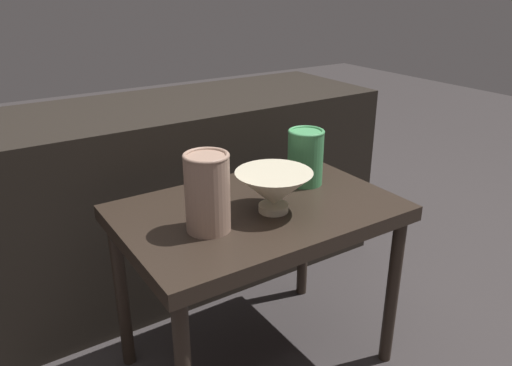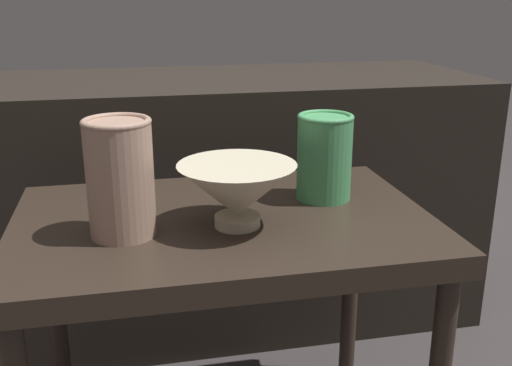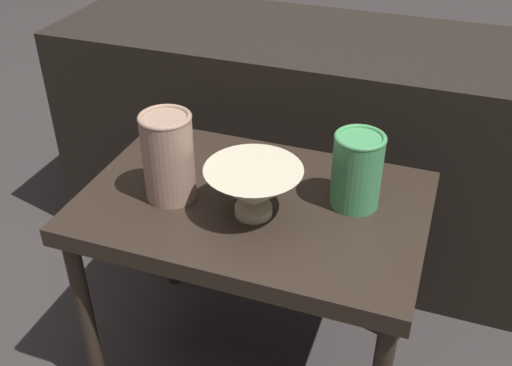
% 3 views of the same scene
% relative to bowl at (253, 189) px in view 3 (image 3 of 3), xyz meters
% --- Properties ---
extents(ground_plane, '(8.00, 8.00, 0.00)m').
position_rel_bowl_xyz_m(ground_plane, '(-0.02, 0.05, -0.57)').
color(ground_plane, '#383333').
extents(table, '(0.72, 0.48, 0.51)m').
position_rel_bowl_xyz_m(table, '(-0.02, 0.05, -0.12)').
color(table, '#2D231C').
rests_on(table, ground_plane).
extents(couch_backdrop, '(1.51, 0.50, 0.66)m').
position_rel_bowl_xyz_m(couch_backdrop, '(-0.02, 0.62, -0.24)').
color(couch_backdrop, black).
rests_on(couch_backdrop, ground_plane).
extents(bowl, '(0.20, 0.20, 0.11)m').
position_rel_bowl_xyz_m(bowl, '(0.00, 0.00, 0.00)').
color(bowl, beige).
rests_on(bowl, table).
extents(vase_textured_left, '(0.11, 0.11, 0.19)m').
position_rel_bowl_xyz_m(vase_textured_left, '(-0.18, 0.00, 0.04)').
color(vase_textured_left, tan).
rests_on(vase_textured_left, table).
extents(vase_colorful_right, '(0.10, 0.10, 0.16)m').
position_rel_bowl_xyz_m(vase_colorful_right, '(0.18, 0.10, 0.02)').
color(vase_colorful_right, '#47995B').
rests_on(vase_colorful_right, table).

